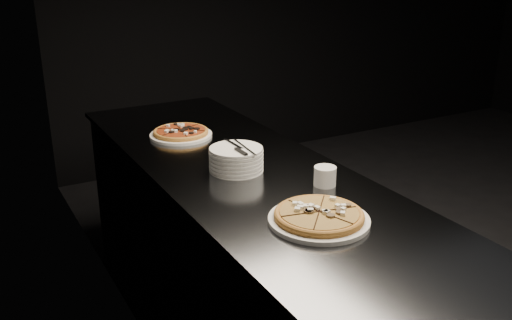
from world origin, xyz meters
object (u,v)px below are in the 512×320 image
counter (250,270)px  plate_stack (236,159)px  cutlery (240,148)px  pizza_mushroom (319,216)px  ramekin (325,176)px  pizza_tomato (181,133)px

counter → plate_stack: 0.51m
plate_stack → cutlery: cutlery is taller
pizza_mushroom → ramekin: size_ratio=4.19×
pizza_tomato → cutlery: size_ratio=1.50×
cutlery → plate_stack: bearing=116.6°
pizza_tomato → pizza_mushroom: bearing=-87.5°
pizza_tomato → cutlery: cutlery is taller
plate_stack → pizza_tomato: bearing=92.7°
pizza_tomato → plate_stack: (0.03, -0.53, 0.03)m
ramekin → pizza_mushroom: bearing=-129.0°
counter → cutlery: size_ratio=10.66×
pizza_mushroom → ramekin: 0.32m
plate_stack → cutlery: bearing=-62.4°
counter → pizza_mushroom: pizza_mushroom is taller
counter → plate_stack: (-0.04, 0.04, 0.51)m
pizza_mushroom → plate_stack: (-0.02, 0.55, 0.03)m
pizza_mushroom → pizza_tomato: size_ratio=1.04×
pizza_tomato → cutlery: 0.55m
pizza_mushroom → cutlery: bearing=91.4°
counter → plate_stack: size_ratio=11.32×
pizza_mushroom → ramekin: ramekin is taller
pizza_tomato → plate_stack: 0.53m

